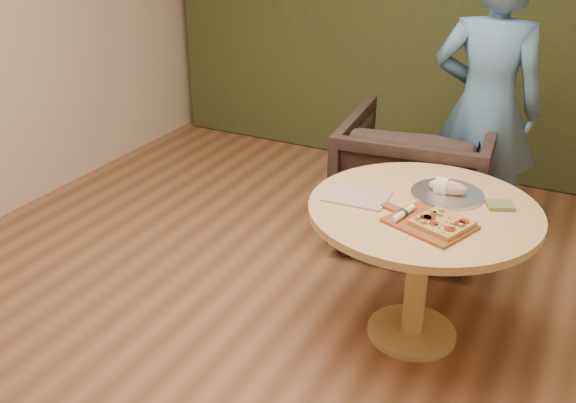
% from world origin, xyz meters
% --- Properties ---
extents(room_shell, '(5.04, 6.04, 2.84)m').
position_xyz_m(room_shell, '(0.00, 0.00, 1.40)').
color(room_shell, '#985E3C').
rests_on(room_shell, ground).
extents(pedestal_table, '(1.11, 1.11, 0.75)m').
position_xyz_m(pedestal_table, '(0.53, 0.60, 0.61)').
color(pedestal_table, '#DEB571').
rests_on(pedestal_table, ground).
extents(pizza_paddle, '(0.47, 0.39, 0.01)m').
position_xyz_m(pizza_paddle, '(0.59, 0.43, 0.76)').
color(pizza_paddle, '#9C4C27').
rests_on(pizza_paddle, pedestal_table).
extents(flatbread_pizza, '(0.28, 0.28, 0.04)m').
position_xyz_m(flatbread_pizza, '(0.66, 0.42, 0.78)').
color(flatbread_pizza, tan).
rests_on(flatbread_pizza, pizza_paddle).
extents(cutlery_roll, '(0.07, 0.20, 0.03)m').
position_xyz_m(cutlery_roll, '(0.48, 0.43, 0.78)').
color(cutlery_roll, white).
rests_on(cutlery_roll, pizza_paddle).
extents(newspaper, '(0.31, 0.27, 0.01)m').
position_xyz_m(newspaper, '(0.20, 0.56, 0.76)').
color(newspaper, silver).
rests_on(newspaper, pedestal_table).
extents(serving_tray, '(0.36, 0.36, 0.02)m').
position_xyz_m(serving_tray, '(0.59, 0.77, 0.76)').
color(serving_tray, silver).
rests_on(serving_tray, pedestal_table).
extents(bread_roll, '(0.19, 0.09, 0.09)m').
position_xyz_m(bread_roll, '(0.58, 0.77, 0.79)').
color(bread_roll, '#D3B081').
rests_on(bread_roll, serving_tray).
extents(green_packet, '(0.15, 0.14, 0.02)m').
position_xyz_m(green_packet, '(0.85, 0.76, 0.76)').
color(green_packet, '#55632C').
rests_on(green_packet, pedestal_table).
extents(armchair, '(1.00, 0.94, 0.94)m').
position_xyz_m(armchair, '(0.21, 1.61, 0.47)').
color(armchair, black).
rests_on(armchair, ground).
extents(person_standing, '(0.69, 0.48, 1.82)m').
position_xyz_m(person_standing, '(0.56, 1.76, 0.91)').
color(person_standing, '#496D94').
rests_on(person_standing, ground).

